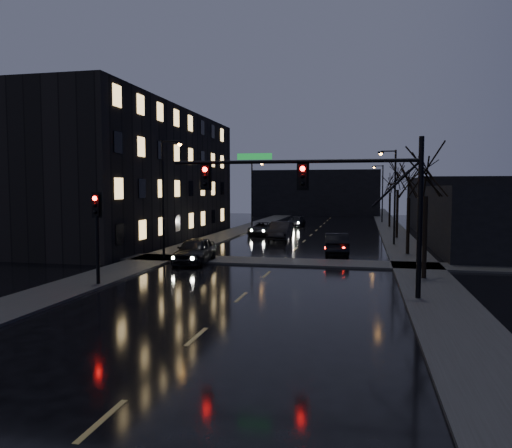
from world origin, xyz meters
The scene contains 23 objects.
ground centered at (0.00, 0.00, 0.00)m, with size 160.00×160.00×0.00m, color black.
sidewalk_left centered at (-8.50, 35.00, 0.06)m, with size 3.00×140.00×0.12m, color #2D2D2B.
sidewalk_right centered at (8.50, 35.00, 0.06)m, with size 3.00×140.00×0.12m, color #2D2D2B.
sidewalk_cross centered at (0.00, 18.50, 0.06)m, with size 40.00×3.00×0.12m, color #2D2D2B.
apartment_block centered at (-16.50, 30.00, 6.00)m, with size 12.00×30.00×12.00m, color black.
commercial_right_near centered at (15.50, 26.00, 2.50)m, with size 10.00×14.00×5.00m, color black.
commercial_right_far centered at (17.00, 48.00, 3.00)m, with size 12.00×18.00×6.00m, color black.
far_block centered at (-3.00, 78.00, 4.00)m, with size 22.00×10.00×8.00m, color black.
signal_mast centered at (3.85, 9.00, 4.87)m, with size 11.11×0.41×7.00m.
signal_pole_left centered at (-7.50, 8.99, 3.01)m, with size 0.35×0.41×4.53m.
tree_near centered at (8.40, 14.00, 6.22)m, with size 3.52×3.52×8.08m.
tree_mid_a centered at (8.40, 24.00, 5.83)m, with size 3.30×3.30×7.58m.
tree_mid_b centered at (8.40, 36.00, 6.61)m, with size 3.74×3.74×8.59m.
tree_far centered at (8.40, 50.00, 6.06)m, with size 3.43×3.43×7.88m.
streetlight_l_near centered at (-7.58, 18.00, 4.77)m, with size 1.53×0.28×8.00m.
streetlight_l_far centered at (-7.58, 45.00, 4.77)m, with size 1.53×0.28×8.00m.
streetlight_r_mid centered at (7.58, 30.00, 4.77)m, with size 1.53×0.28×8.00m.
streetlight_r_far centered at (7.58, 58.00, 4.77)m, with size 1.53×0.28×8.00m.
oncoming_car_a centered at (-5.28, 17.06, 0.83)m, with size 1.97×4.89×1.67m, color black.
oncoming_car_b centered at (-2.29, 32.43, 0.85)m, with size 1.79×5.15×1.70m, color black.
oncoming_car_c centered at (-4.89, 36.72, 0.67)m, with size 2.22×4.83×1.34m, color black.
oncoming_car_d centered at (-3.04, 48.90, 0.65)m, with size 1.82×4.47×1.30m, color black.
lead_car centered at (3.36, 23.61, 0.78)m, with size 1.65×4.73×1.56m, color black.
Camera 1 is at (5.25, -13.14, 4.82)m, focal length 35.00 mm.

